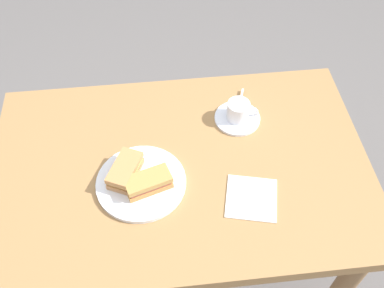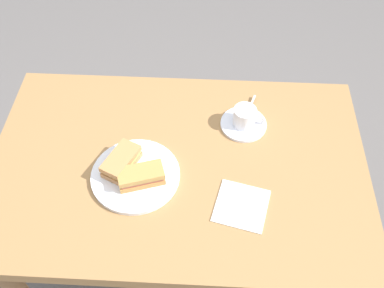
{
  "view_description": "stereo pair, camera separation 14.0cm",
  "coord_description": "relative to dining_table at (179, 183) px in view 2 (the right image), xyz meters",
  "views": [
    {
      "loc": [
        0.05,
        0.8,
        1.9
      ],
      "look_at": [
        -0.04,
        -0.06,
        0.8
      ],
      "focal_mm": 40.8,
      "sensor_mm": 36.0,
      "label": 1
    },
    {
      "loc": [
        -0.09,
        0.81,
        1.9
      ],
      "look_at": [
        -0.04,
        -0.06,
        0.8
      ],
      "focal_mm": 40.8,
      "sensor_mm": 36.0,
      "label": 2
    }
  ],
  "objects": [
    {
      "name": "coffee_cup",
      "position": [
        -0.21,
        -0.17,
        0.16
      ],
      "size": [
        0.11,
        0.08,
        0.07
      ],
      "color": "white",
      "rests_on": "coffee_saucer"
    },
    {
      "name": "dining_table",
      "position": [
        0.0,
        0.0,
        0.0
      ],
      "size": [
        1.21,
        0.78,
        0.77
      ],
      "color": "#9D7243",
      "rests_on": "ground_plane"
    },
    {
      "name": "sandwich_front",
      "position": [
        0.1,
        0.08,
        0.15
      ],
      "size": [
        0.15,
        0.1,
        0.05
      ],
      "color": "#BB8342",
      "rests_on": "sandwich_plate"
    },
    {
      "name": "coffee_saucer",
      "position": [
        -0.21,
        -0.17,
        0.12
      ],
      "size": [
        0.16,
        0.16,
        0.01
      ],
      "primitive_type": "cylinder",
      "color": "white",
      "rests_on": "dining_table"
    },
    {
      "name": "sandwich_plate",
      "position": [
        0.13,
        0.06,
        0.12
      ],
      "size": [
        0.28,
        0.28,
        0.01
      ],
      "primitive_type": "cylinder",
      "color": "white",
      "rests_on": "dining_table"
    },
    {
      "name": "sandwich_back",
      "position": [
        0.17,
        0.03,
        0.15
      ],
      "size": [
        0.12,
        0.15,
        0.05
      ],
      "color": "#BB804F",
      "rests_on": "sandwich_plate"
    },
    {
      "name": "napkin",
      "position": [
        -0.2,
        0.15,
        0.11
      ],
      "size": [
        0.18,
        0.18,
        0.0
      ],
      "primitive_type": "cube",
      "rotation": [
        0.0,
        0.0,
        -0.24
      ],
      "color": "white",
      "rests_on": "dining_table"
    },
    {
      "name": "spoon",
      "position": [
        -0.23,
        -0.24,
        0.13
      ],
      "size": [
        0.04,
        0.1,
        0.01
      ],
      "color": "silver",
      "rests_on": "coffee_saucer"
    },
    {
      "name": "ground_plane",
      "position": [
        0.0,
        0.0,
        -0.66
      ],
      "size": [
        6.0,
        6.0,
        0.0
      ],
      "primitive_type": "plane",
      "color": "#65605D"
    }
  ]
}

